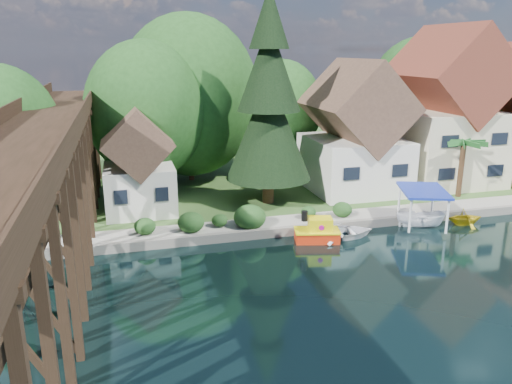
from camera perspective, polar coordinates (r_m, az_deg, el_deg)
ground at (r=28.02m, az=12.12°, el=-10.22°), size 140.00×140.00×0.00m
bank at (r=58.68m, az=-3.05°, el=4.19°), size 140.00×52.00×0.50m
seawall at (r=36.18m, az=12.08°, el=-3.59°), size 60.00×0.40×0.62m
promenade at (r=38.11m, az=13.90°, el=-2.35°), size 50.00×2.60×0.06m
trestle_bridge at (r=28.48m, az=-22.73°, el=0.79°), size 4.12×44.18×9.30m
house_left at (r=43.24m, az=11.21°, el=6.26°), size 7.64×8.64×11.02m
house_center at (r=48.12m, az=20.79°, el=8.04°), size 8.65×9.18×13.89m
shed at (r=37.64m, az=-13.26°, el=2.68°), size 5.09×5.40×7.85m
bg_trees at (r=45.61m, az=1.52°, el=9.77°), size 49.90×13.30×10.57m
shrubs at (r=34.12m, az=-1.80°, el=-2.80°), size 15.76×2.47×1.70m
conifer at (r=38.15m, az=1.47°, el=10.12°), size 6.59×6.59×16.23m
palm_tree at (r=43.64m, az=22.67°, el=5.06°), size 3.95×3.95×5.00m
tugboat at (r=33.19m, az=7.05°, el=-4.54°), size 3.24×2.26×2.14m
boat_white_a at (r=34.20m, az=9.83°, el=-4.39°), size 4.53×3.43×0.89m
boat_canopy at (r=37.17m, az=18.41°, el=-2.10°), size 4.27×5.08×2.79m
boat_yellow at (r=38.98m, az=22.77°, el=-2.54°), size 2.78×2.49×1.32m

